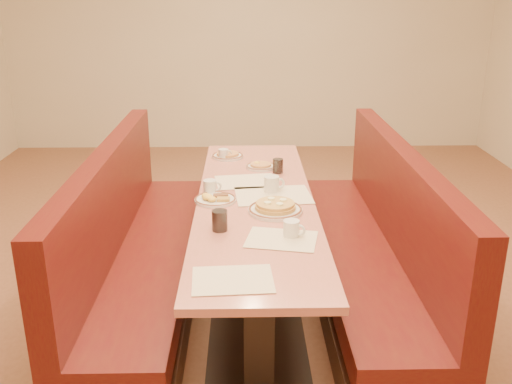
{
  "coord_description": "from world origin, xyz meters",
  "views": [
    {
      "loc": [
        -0.07,
        -3.23,
        1.95
      ],
      "look_at": [
        0.0,
        -0.15,
        0.85
      ],
      "focal_mm": 40.0,
      "sensor_mm": 36.0,
      "label": 1
    }
  ],
  "objects_px": {
    "coffee_mug_a": "(292,229)",
    "booth_left": "(138,258)",
    "diner_table": "(255,255)",
    "eggs_plate": "(215,199)",
    "coffee_mug_c": "(272,184)",
    "coffee_mug_b": "(210,187)",
    "soda_tumbler_near": "(220,221)",
    "soda_tumbler_mid": "(278,166)",
    "pancake_plate": "(275,208)",
    "coffee_mug_d": "(224,154)",
    "booth_right": "(372,256)"
  },
  "relations": [
    {
      "from": "pancake_plate",
      "to": "coffee_mug_b",
      "type": "relative_size",
      "value": 2.71
    },
    {
      "from": "diner_table",
      "to": "booth_right",
      "type": "xyz_separation_m",
      "value": [
        0.73,
        0.0,
        -0.01
      ]
    },
    {
      "from": "pancake_plate",
      "to": "coffee_mug_a",
      "type": "bearing_deg",
      "value": -79.11
    },
    {
      "from": "soda_tumbler_near",
      "to": "coffee_mug_d",
      "type": "bearing_deg",
      "value": 90.89
    },
    {
      "from": "coffee_mug_c",
      "to": "soda_tumbler_near",
      "type": "bearing_deg",
      "value": -130.93
    },
    {
      "from": "diner_table",
      "to": "booth_right",
      "type": "bearing_deg",
      "value": 0.0
    },
    {
      "from": "pancake_plate",
      "to": "coffee_mug_a",
      "type": "relative_size",
      "value": 2.73
    },
    {
      "from": "booth_right",
      "to": "pancake_plate",
      "type": "relative_size",
      "value": 8.05
    },
    {
      "from": "soda_tumbler_near",
      "to": "soda_tumbler_mid",
      "type": "bearing_deg",
      "value": 69.93
    },
    {
      "from": "coffee_mug_b",
      "to": "soda_tumbler_near",
      "type": "bearing_deg",
      "value": -90.21
    },
    {
      "from": "soda_tumbler_mid",
      "to": "coffee_mug_b",
      "type": "bearing_deg",
      "value": -136.77
    },
    {
      "from": "booth_left",
      "to": "coffee_mug_b",
      "type": "bearing_deg",
      "value": 13.35
    },
    {
      "from": "booth_left",
      "to": "booth_right",
      "type": "xyz_separation_m",
      "value": [
        1.46,
        0.0,
        0.0
      ]
    },
    {
      "from": "coffee_mug_b",
      "to": "soda_tumbler_near",
      "type": "height_order",
      "value": "soda_tumbler_near"
    },
    {
      "from": "diner_table",
      "to": "eggs_plate",
      "type": "bearing_deg",
      "value": -172.62
    },
    {
      "from": "diner_table",
      "to": "eggs_plate",
      "type": "relative_size",
      "value": 10.0
    },
    {
      "from": "coffee_mug_c",
      "to": "soda_tumbler_near",
      "type": "distance_m",
      "value": 0.67
    },
    {
      "from": "diner_table",
      "to": "coffee_mug_c",
      "type": "height_order",
      "value": "coffee_mug_c"
    },
    {
      "from": "booth_right",
      "to": "pancake_plate",
      "type": "xyz_separation_m",
      "value": [
        -0.62,
        -0.21,
        0.41
      ]
    },
    {
      "from": "soda_tumbler_near",
      "to": "diner_table",
      "type": "bearing_deg",
      "value": 67.18
    },
    {
      "from": "pancake_plate",
      "to": "eggs_plate",
      "type": "relative_size",
      "value": 1.24
    },
    {
      "from": "coffee_mug_a",
      "to": "coffee_mug_b",
      "type": "distance_m",
      "value": 0.81
    },
    {
      "from": "coffee_mug_a",
      "to": "coffee_mug_c",
      "type": "relative_size",
      "value": 0.85
    },
    {
      "from": "soda_tumbler_mid",
      "to": "booth_left",
      "type": "bearing_deg",
      "value": -149.74
    },
    {
      "from": "coffee_mug_d",
      "to": "diner_table",
      "type": "bearing_deg",
      "value": -91.0
    },
    {
      "from": "booth_right",
      "to": "coffee_mug_a",
      "type": "bearing_deg",
      "value": -134.87
    },
    {
      "from": "eggs_plate",
      "to": "coffee_mug_c",
      "type": "xyz_separation_m",
      "value": [
        0.35,
        0.16,
        0.04
      ]
    },
    {
      "from": "booth_left",
      "to": "diner_table",
      "type": "bearing_deg",
      "value": 0.0
    },
    {
      "from": "diner_table",
      "to": "soda_tumbler_near",
      "type": "distance_m",
      "value": 0.67
    },
    {
      "from": "diner_table",
      "to": "pancake_plate",
      "type": "distance_m",
      "value": 0.47
    },
    {
      "from": "coffee_mug_b",
      "to": "soda_tumbler_near",
      "type": "relative_size",
      "value": 1.02
    },
    {
      "from": "diner_table",
      "to": "booth_right",
      "type": "height_order",
      "value": "booth_right"
    },
    {
      "from": "diner_table",
      "to": "booth_left",
      "type": "bearing_deg",
      "value": 180.0
    },
    {
      "from": "booth_left",
      "to": "pancake_plate",
      "type": "bearing_deg",
      "value": -14.22
    },
    {
      "from": "coffee_mug_a",
      "to": "booth_left",
      "type": "bearing_deg",
      "value": 172.84
    },
    {
      "from": "diner_table",
      "to": "coffee_mug_b",
      "type": "relative_size",
      "value": 21.81
    },
    {
      "from": "diner_table",
      "to": "coffee_mug_a",
      "type": "height_order",
      "value": "coffee_mug_a"
    },
    {
      "from": "coffee_mug_c",
      "to": "soda_tumbler_mid",
      "type": "distance_m",
      "value": 0.4
    },
    {
      "from": "coffee_mug_c",
      "to": "booth_left",
      "type": "bearing_deg",
      "value": 174.77
    },
    {
      "from": "soda_tumbler_near",
      "to": "soda_tumbler_mid",
      "type": "height_order",
      "value": "soda_tumbler_near"
    },
    {
      "from": "pancake_plate",
      "to": "eggs_plate",
      "type": "bearing_deg",
      "value": 152.73
    },
    {
      "from": "coffee_mug_a",
      "to": "soda_tumbler_near",
      "type": "bearing_deg",
      "value": -169.32
    },
    {
      "from": "pancake_plate",
      "to": "coffee_mug_c",
      "type": "xyz_separation_m",
      "value": [
        -0.0,
        0.34,
        0.03
      ]
    },
    {
      "from": "booth_left",
      "to": "soda_tumbler_near",
      "type": "bearing_deg",
      "value": -41.17
    },
    {
      "from": "coffee_mug_c",
      "to": "coffee_mug_d",
      "type": "xyz_separation_m",
      "value": [
        -0.32,
        0.73,
        -0.01
      ]
    },
    {
      "from": "booth_right",
      "to": "diner_table",
      "type": "bearing_deg",
      "value": 180.0
    },
    {
      "from": "eggs_plate",
      "to": "coffee_mug_b",
      "type": "xyz_separation_m",
      "value": [
        -0.03,
        0.14,
        0.03
      ]
    },
    {
      "from": "coffee_mug_d",
      "to": "booth_right",
      "type": "bearing_deg",
      "value": -57.35
    },
    {
      "from": "eggs_plate",
      "to": "soda_tumbler_near",
      "type": "xyz_separation_m",
      "value": [
        0.05,
        -0.44,
        0.04
      ]
    },
    {
      "from": "coffee_mug_c",
      "to": "coffee_mug_d",
      "type": "bearing_deg",
      "value": 99.95
    }
  ]
}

